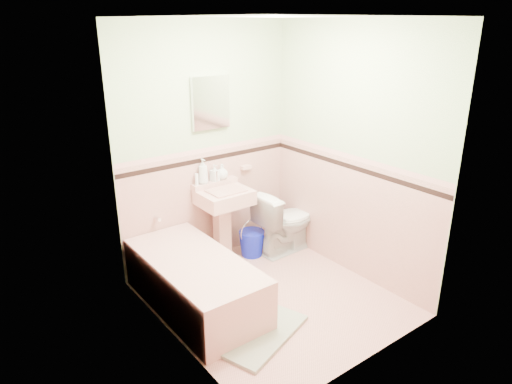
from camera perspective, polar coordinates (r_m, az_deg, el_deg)
floor at (r=4.53m, az=1.95°, el=-12.84°), size 2.20×2.20×0.00m
ceiling at (r=3.80m, az=2.43°, el=20.63°), size 2.20×2.20×0.00m
wall_back at (r=4.86m, az=-6.09°, el=5.54°), size 2.50×0.00×2.50m
wall_front at (r=3.27m, az=14.44°, el=-2.42°), size 2.50×0.00×2.50m
wall_left at (r=3.48m, az=-10.72°, el=-0.71°), size 0.00×2.50×2.50m
wall_right at (r=4.66m, az=11.78°, el=4.60°), size 0.00×2.50×2.50m
wainscot_back at (r=5.05m, az=-5.74°, el=-1.63°), size 2.00×0.00×2.00m
wainscot_front at (r=3.57m, az=13.37°, el=-12.05°), size 2.00×0.00×2.00m
wainscot_left at (r=3.76m, az=-9.91°, el=-9.96°), size 0.00×2.20×2.20m
wainscot_right at (r=4.86m, az=11.14°, el=-2.81°), size 0.00×2.20×2.20m
accent_back at (r=4.88m, az=-5.92°, el=4.02°), size 2.00×0.00×2.00m
accent_front at (r=3.33m, az=14.01°, el=-4.40°), size 2.00×0.00×2.00m
accent_left at (r=3.53m, az=-10.32°, el=-2.61°), size 0.00×2.20×2.20m
accent_right at (r=4.68m, az=11.52°, el=3.04°), size 0.00×2.20×2.20m
cap_back at (r=4.85m, az=-5.96°, el=5.16°), size 2.00×0.00×2.00m
cap_front at (r=3.29m, az=14.16°, el=-2.81°), size 2.00×0.00×2.00m
cap_left at (r=3.50m, az=-10.43°, el=-1.10°), size 0.00×2.20×2.20m
cap_right at (r=4.66m, az=11.60°, el=4.21°), size 0.00×2.20×2.20m
bathtub at (r=4.35m, az=-7.42°, el=-11.10°), size 0.70×1.50×0.45m
tub_faucet at (r=4.74m, az=-12.02°, el=-3.12°), size 0.04×0.12×0.04m
sink at (r=4.97m, az=-3.79°, el=-4.29°), size 0.53×0.48×0.83m
sink_faucet at (r=4.88m, az=-4.84°, el=2.00°), size 0.02×0.02×0.10m
medicine_cabinet at (r=4.76m, az=-5.57°, el=10.81°), size 0.42×0.04×0.53m
soap_dish at (r=5.16m, az=-1.26°, el=3.05°), size 0.11×0.07×0.04m
soap_bottle_left at (r=4.83m, az=-6.50°, el=2.53°), size 0.11×0.11×0.26m
soap_bottle_mid at (r=4.91m, az=-5.08°, el=2.35°), size 0.10×0.10×0.18m
soap_bottle_right at (r=4.96m, az=-4.19°, el=2.48°), size 0.13×0.13×0.16m
tube at (r=4.81m, az=-7.27°, el=1.54°), size 0.05×0.05×0.12m
toilet at (r=5.23m, az=3.60°, el=-3.59°), size 0.73×0.43×0.73m
bucket at (r=5.22m, az=-0.52°, el=-6.29°), size 0.32×0.32×0.29m
bath_mat at (r=4.09m, az=-0.07°, el=-16.67°), size 0.97×0.80×0.03m
shoe at (r=4.03m, az=-1.86°, el=-16.48°), size 0.15×0.08×0.06m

